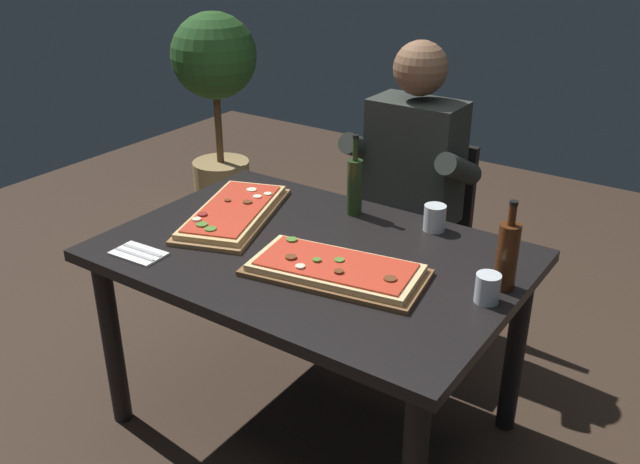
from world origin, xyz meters
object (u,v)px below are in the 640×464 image
at_px(tumbler_far_side, 487,290).
at_px(potted_plant_corner, 216,89).
at_px(oil_bottle_amber, 507,255).
at_px(tumbler_near_camera, 434,219).
at_px(wine_bottle_dark, 355,185).
at_px(pizza_rectangular_front, 335,269).
at_px(seated_diner, 409,184).
at_px(dining_table, 312,275).
at_px(diner_chair, 418,229).
at_px(pizza_rectangular_left, 233,213).

relative_size(tumbler_far_side, potted_plant_corner, 0.07).
bearing_deg(oil_bottle_amber, tumbler_near_camera, 144.39).
bearing_deg(tumbler_far_side, wine_bottle_dark, 153.86).
bearing_deg(tumbler_near_camera, pizza_rectangular_front, -102.59).
bearing_deg(seated_diner, oil_bottle_amber, -43.19).
height_order(dining_table, diner_chair, diner_chair).
xyz_separation_m(oil_bottle_amber, seated_diner, (-0.65, 0.61, -0.11)).
relative_size(pizza_rectangular_left, potted_plant_corner, 0.51).
bearing_deg(oil_bottle_amber, diner_chair, 131.66).
relative_size(dining_table, pizza_rectangular_front, 2.30).
relative_size(pizza_rectangular_front, wine_bottle_dark, 1.95).
bearing_deg(oil_bottle_amber, potted_plant_corner, 151.91).
xyz_separation_m(seated_diner, potted_plant_corner, (-1.64, 0.61, 0.05)).
height_order(wine_bottle_dark, tumbler_near_camera, wine_bottle_dark).
relative_size(diner_chair, potted_plant_corner, 0.69).
relative_size(dining_table, wine_bottle_dark, 4.49).
bearing_deg(potted_plant_corner, wine_bottle_dark, -31.88).
relative_size(pizza_rectangular_left, wine_bottle_dark, 2.04).
distance_m(seated_diner, potted_plant_corner, 1.75).
distance_m(pizza_rectangular_front, potted_plant_corner, 2.32).
xyz_separation_m(pizza_rectangular_left, diner_chair, (0.39, 0.80, -0.27)).
height_order(oil_bottle_amber, seated_diner, seated_diner).
relative_size(dining_table, oil_bottle_amber, 4.84).
bearing_deg(oil_bottle_amber, seated_diner, 136.81).
bearing_deg(pizza_rectangular_front, dining_table, 148.54).
xyz_separation_m(wine_bottle_dark, seated_diner, (0.03, 0.39, -0.11)).
bearing_deg(diner_chair, tumbler_far_side, -52.68).
bearing_deg(tumbler_near_camera, seated_diner, 129.35).
bearing_deg(tumbler_far_side, pizza_rectangular_left, 177.82).
distance_m(oil_bottle_amber, seated_diner, 0.90).
relative_size(dining_table, pizza_rectangular_left, 2.20).
distance_m(tumbler_near_camera, potted_plant_corner, 2.15).
height_order(dining_table, potted_plant_corner, potted_plant_corner).
height_order(oil_bottle_amber, diner_chair, oil_bottle_amber).
bearing_deg(dining_table, potted_plant_corner, 140.84).
bearing_deg(wine_bottle_dark, potted_plant_corner, 148.12).
height_order(pizza_rectangular_front, tumbler_far_side, tumbler_far_side).
height_order(pizza_rectangular_left, diner_chair, diner_chair).
height_order(tumbler_far_side, potted_plant_corner, potted_plant_corner).
height_order(pizza_rectangular_left, tumbler_far_side, tumbler_far_side).
bearing_deg(tumbler_near_camera, potted_plant_corner, 153.46).
distance_m(pizza_rectangular_left, wine_bottle_dark, 0.47).
distance_m(tumbler_far_side, seated_diner, 0.96).
bearing_deg(pizza_rectangular_front, oil_bottle_amber, 25.63).
bearing_deg(dining_table, pizza_rectangular_left, 171.68).
relative_size(wine_bottle_dark, potted_plant_corner, 0.25).
relative_size(wine_bottle_dark, tumbler_near_camera, 3.26).
relative_size(dining_table, seated_diner, 1.05).
height_order(dining_table, tumbler_far_side, tumbler_far_side).
bearing_deg(tumbler_far_side, oil_bottle_amber, 83.86).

